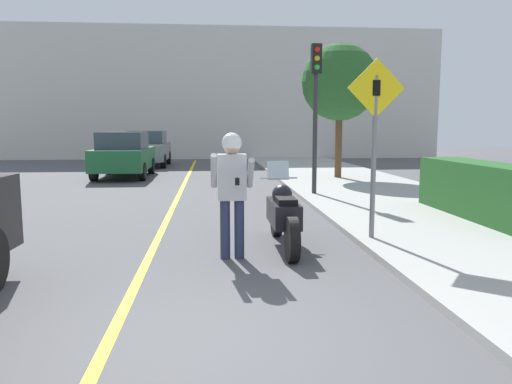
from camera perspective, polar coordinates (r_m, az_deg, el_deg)
The scene contains 12 objects.
ground_plane at distance 4.40m, azimuth -9.17°, elevation -17.64°, with size 80.00×80.00×0.00m, color #4C4C4F.
sidewalk_curb at distance 9.32m, azimuth 23.86°, elevation -4.39°, with size 4.40×44.00×0.10m.
road_center_line at distance 10.19m, azimuth -10.17°, elevation -3.17°, with size 0.12×36.00×0.01m.
building_backdrop at distance 30.04m, azimuth -5.77°, elevation 11.12°, with size 28.00×1.20×7.63m.
motorcycle at distance 7.72m, azimuth 3.14°, elevation -2.65°, with size 0.62×2.34×1.30m.
person_biker at distance 6.97m, azimuth -2.76°, elevation 1.18°, with size 0.59×0.48×1.78m.
crossing_sign at distance 8.07m, azimuth 13.41°, elevation 6.75°, with size 0.91×0.08×2.81m.
traffic_light at distance 13.36m, azimuth 6.85°, elevation 11.40°, with size 0.26×0.30×3.89m.
hedge_row at distance 10.64m, azimuth 24.75°, elevation 0.14°, with size 0.90×4.09×1.07m.
street_tree at distance 17.88m, azimuth 9.55°, elevation 12.22°, with size 2.65×2.65×4.62m.
parked_car_green at distance 19.15m, azimuth -14.86°, elevation 4.18°, with size 1.88×4.20×1.68m.
parked_car_grey at distance 24.40m, azimuth -12.23°, elevation 4.90°, with size 1.88×4.20×1.68m.
Camera 1 is at (0.32, -3.97, 1.86)m, focal length 35.00 mm.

